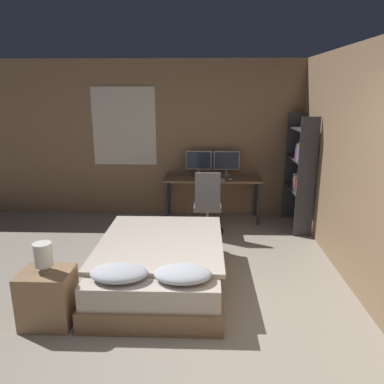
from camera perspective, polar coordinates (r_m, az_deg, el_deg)
The scene contains 13 objects.
ground_plane at distance 3.52m, azimuth 0.28°, elevation -23.17°, with size 20.00×20.00×0.00m, color #9E9384.
wall_back at distance 6.62m, azimuth 1.11°, elevation 8.02°, with size 12.00×0.08×2.70m.
wall_side_right at distance 4.66m, azimuth 23.45°, elevation 3.63°, with size 0.06×12.00×2.70m.
bed at distance 4.39m, azimuth -4.86°, elevation -10.93°, with size 1.42×1.98×0.58m.
nightstand at distance 3.97m, azimuth -21.09°, elevation -14.77°, with size 0.48×0.40×0.55m.
bedside_lamp at distance 3.77m, azimuth -21.74°, elevation -8.91°, with size 0.17×0.17×0.29m.
desk at distance 6.40m, azimuth 3.14°, elevation 1.41°, with size 1.64×0.58×0.75m.
monitor_left at distance 6.51m, azimuth 1.01°, elevation 4.67°, with size 0.45×0.16×0.43m.
monitor_right at distance 6.52m, azimuth 5.29°, elevation 4.63°, with size 0.45×0.16×0.43m.
keyboard at distance 6.19m, azimuth 3.19°, elevation 1.90°, with size 0.39×0.13×0.02m.
computer_mouse at distance 6.21m, azimuth 5.84°, elevation 1.96°, with size 0.07×0.05×0.04m.
office_chair at distance 5.82m, azimuth 2.35°, elevation -2.77°, with size 0.52×0.52×1.01m.
bookshelf at distance 6.13m, azimuth 16.32°, elevation 3.49°, with size 0.27×0.91×1.82m.
Camera 1 is at (0.08, -2.76, 2.19)m, focal length 35.00 mm.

